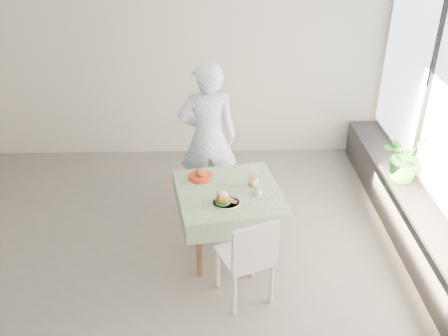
{
  "coord_description": "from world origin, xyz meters",
  "views": [
    {
      "loc": [
        0.6,
        -4.14,
        3.46
      ],
      "look_at": [
        0.72,
        0.24,
        0.98
      ],
      "focal_mm": 40.0,
      "sensor_mm": 36.0,
      "label": 1
    }
  ],
  "objects_px": {
    "chair_near": "(245,272)",
    "main_dish": "(224,200)",
    "chair_far": "(212,187)",
    "diner": "(208,138)",
    "juice_cup_orange": "(254,179)",
    "cafe_table": "(229,213)",
    "potted_plant": "(405,156)"
  },
  "relations": [
    {
      "from": "chair_near",
      "to": "main_dish",
      "type": "relative_size",
      "value": 3.41
    },
    {
      "from": "chair_far",
      "to": "diner",
      "type": "relative_size",
      "value": 0.46
    },
    {
      "from": "chair_far",
      "to": "main_dish",
      "type": "height_order",
      "value": "main_dish"
    },
    {
      "from": "diner",
      "to": "juice_cup_orange",
      "type": "distance_m",
      "value": 0.88
    },
    {
      "from": "chair_near",
      "to": "juice_cup_orange",
      "type": "height_order",
      "value": "juice_cup_orange"
    },
    {
      "from": "cafe_table",
      "to": "potted_plant",
      "type": "distance_m",
      "value": 2.13
    },
    {
      "from": "main_dish",
      "to": "chair_near",
      "type": "bearing_deg",
      "value": -69.59
    },
    {
      "from": "chair_far",
      "to": "juice_cup_orange",
      "type": "height_order",
      "value": "juice_cup_orange"
    },
    {
      "from": "diner",
      "to": "main_dish",
      "type": "relative_size",
      "value": 6.68
    },
    {
      "from": "chair_near",
      "to": "juice_cup_orange",
      "type": "bearing_deg",
      "value": 81.14
    },
    {
      "from": "chair_far",
      "to": "chair_near",
      "type": "distance_m",
      "value": 1.62
    },
    {
      "from": "chair_far",
      "to": "diner",
      "type": "bearing_deg",
      "value": -149.46
    },
    {
      "from": "chair_far",
      "to": "main_dish",
      "type": "bearing_deg",
      "value": -83.98
    },
    {
      "from": "chair_near",
      "to": "chair_far",
      "type": "bearing_deg",
      "value": 100.62
    },
    {
      "from": "diner",
      "to": "main_dish",
      "type": "xyz_separation_m",
      "value": [
        0.16,
        -1.08,
        -0.14
      ]
    },
    {
      "from": "cafe_table",
      "to": "chair_far",
      "type": "bearing_deg",
      "value": 101.21
    },
    {
      "from": "cafe_table",
      "to": "chair_far",
      "type": "distance_m",
      "value": 0.9
    },
    {
      "from": "juice_cup_orange",
      "to": "potted_plant",
      "type": "relative_size",
      "value": 0.51
    },
    {
      "from": "juice_cup_orange",
      "to": "chair_far",
      "type": "bearing_deg",
      "value": 119.44
    },
    {
      "from": "chair_far",
      "to": "cafe_table",
      "type": "bearing_deg",
      "value": -78.79
    },
    {
      "from": "diner",
      "to": "main_dish",
      "type": "bearing_deg",
      "value": 93.9
    },
    {
      "from": "chair_far",
      "to": "juice_cup_orange",
      "type": "xyz_separation_m",
      "value": [
        0.43,
        -0.76,
        0.55
      ]
    },
    {
      "from": "chair_far",
      "to": "diner",
      "type": "height_order",
      "value": "diner"
    },
    {
      "from": "chair_far",
      "to": "juice_cup_orange",
      "type": "bearing_deg",
      "value": -60.56
    },
    {
      "from": "chair_near",
      "to": "potted_plant",
      "type": "relative_size",
      "value": 1.62
    },
    {
      "from": "chair_far",
      "to": "chair_near",
      "type": "height_order",
      "value": "chair_near"
    },
    {
      "from": "diner",
      "to": "cafe_table",
      "type": "bearing_deg",
      "value": 99.81
    },
    {
      "from": "main_dish",
      "to": "potted_plant",
      "type": "bearing_deg",
      "value": 21.75
    },
    {
      "from": "potted_plant",
      "to": "diner",
      "type": "bearing_deg",
      "value": 173.62
    },
    {
      "from": "diner",
      "to": "main_dish",
      "type": "distance_m",
      "value": 1.1
    },
    {
      "from": "chair_near",
      "to": "potted_plant",
      "type": "xyz_separation_m",
      "value": [
        1.9,
        1.32,
        0.5
      ]
    },
    {
      "from": "potted_plant",
      "to": "chair_near",
      "type": "bearing_deg",
      "value": -145.13
    }
  ]
}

